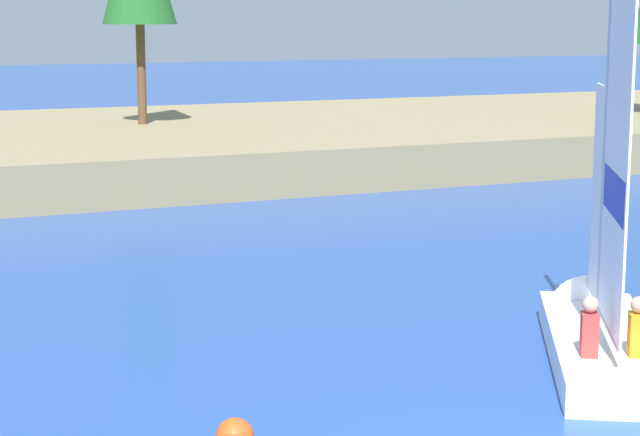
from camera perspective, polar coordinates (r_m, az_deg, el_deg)
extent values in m
cube|color=#897A56|center=(34.07, -14.24, 3.30)|extent=(80.00, 15.61, 1.17)
cylinder|color=brown|center=(35.40, -9.02, 7.17)|extent=(0.28, 0.28, 3.06)
cube|color=white|center=(15.24, 14.03, -6.37)|extent=(3.39, 4.45, 0.40)
cone|color=white|center=(17.35, 13.18, -4.32)|extent=(1.58, 1.55, 1.18)
cylinder|color=#B7B7BC|center=(15.13, 14.32, 4.89)|extent=(0.08, 0.08, 5.50)
cube|color=white|center=(14.12, 14.79, 3.54)|extent=(1.10, 1.80, 4.52)
cube|color=#1E33B2|center=(14.20, 14.68, 1.17)|extent=(1.00, 1.63, 0.54)
cube|color=white|center=(15.90, 13.86, 1.24)|extent=(0.60, 0.96, 2.94)
cylinder|color=#B7B7BC|center=(14.55, 14.38, -5.44)|extent=(1.13, 1.82, 0.06)
cube|color=orange|center=(14.22, 15.74, -5.69)|extent=(0.32, 0.34, 0.53)
sphere|color=tan|center=(14.13, 15.81, -4.23)|extent=(0.20, 0.20, 0.20)
cube|color=red|center=(14.07, 13.45, -5.75)|extent=(0.32, 0.34, 0.53)
sphere|color=tan|center=(13.97, 13.52, -4.27)|extent=(0.20, 0.20, 0.20)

